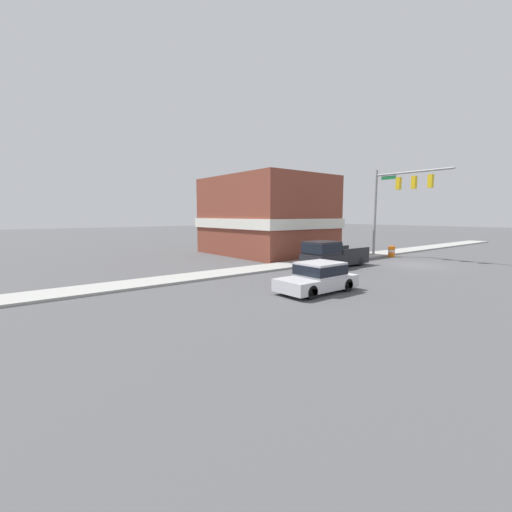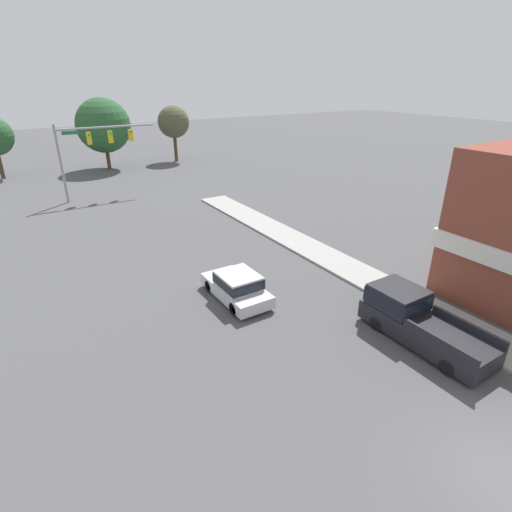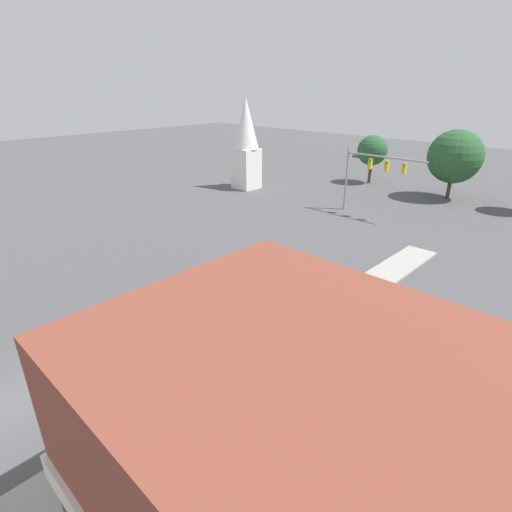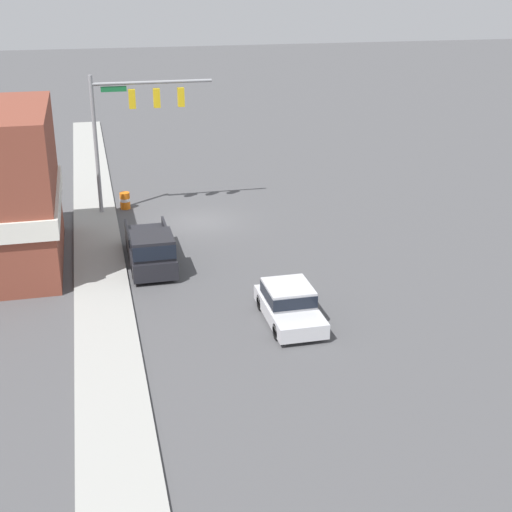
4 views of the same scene
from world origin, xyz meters
name	(u,v)px [view 4 (image 4 of 4)]	position (x,y,z in m)	size (l,w,h in m)	color
ground_plane	(200,222)	(0.00, 0.00, 0.00)	(200.00, 200.00, 0.00)	#4C4C4F
sidewalk_curb	(96,229)	(5.70, 0.00, 0.07)	(2.40, 60.00, 0.14)	#9E9E99
near_signal_assembly	(133,112)	(3.15, -2.76, 5.80)	(6.76, 0.49, 7.90)	gray
car_lead	(289,303)	(-1.54, 12.82, 0.77)	(1.95, 4.26, 1.48)	black
pickup_truck_parked	(151,249)	(3.29, 5.98, 0.96)	(2.01, 5.63, 1.96)	black
construction_barrel	(125,200)	(3.90, -3.45, 0.50)	(0.61, 0.61, 0.99)	orange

